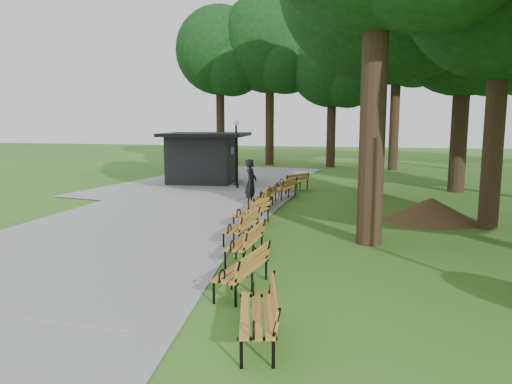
% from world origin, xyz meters
% --- Properties ---
extents(ground, '(100.00, 100.00, 0.00)m').
position_xyz_m(ground, '(0.00, 0.00, 0.00)').
color(ground, '#2F621C').
rests_on(ground, ground).
extents(path, '(12.00, 38.00, 0.06)m').
position_xyz_m(path, '(-4.00, 3.00, 0.03)').
color(path, gray).
rests_on(path, ground).
extents(person, '(0.49, 0.71, 1.84)m').
position_xyz_m(person, '(-1.15, 6.71, 0.92)').
color(person, black).
rests_on(person, ground).
extents(kiosk, '(4.56, 4.04, 2.69)m').
position_xyz_m(kiosk, '(-5.23, 12.81, 1.35)').
color(kiosk, black).
rests_on(kiosk, ground).
extents(lamp_post, '(0.32, 0.32, 3.41)m').
position_xyz_m(lamp_post, '(-3.20, 12.24, 2.43)').
color(lamp_post, black).
rests_on(lamp_post, ground).
extents(dirt_mound, '(2.61, 2.61, 0.81)m').
position_xyz_m(dirt_mound, '(5.43, 5.02, 0.41)').
color(dirt_mound, '#47301C').
rests_on(dirt_mound, ground).
extents(bench_0, '(1.05, 1.99, 0.88)m').
position_xyz_m(bench_0, '(1.64, -4.96, 0.44)').
color(bench_0, '#B06F28').
rests_on(bench_0, ground).
extents(bench_1, '(0.91, 1.97, 0.88)m').
position_xyz_m(bench_1, '(0.87, -2.84, 0.44)').
color(bench_1, '#B06F28').
rests_on(bench_1, ground).
extents(bench_2, '(0.73, 1.93, 0.88)m').
position_xyz_m(bench_2, '(0.41, -0.72, 0.44)').
color(bench_2, '#B06F28').
rests_on(bench_2, ground).
extents(bench_3, '(0.78, 1.94, 0.88)m').
position_xyz_m(bench_3, '(-0.10, 0.98, 0.44)').
color(bench_3, '#B06F28').
rests_on(bench_3, ground).
extents(bench_4, '(1.04, 1.99, 0.88)m').
position_xyz_m(bench_4, '(-0.29, 3.09, 0.44)').
color(bench_4, '#B06F28').
rests_on(bench_4, ground).
extents(bench_5, '(0.75, 1.93, 0.88)m').
position_xyz_m(bench_5, '(-0.52, 5.27, 0.44)').
color(bench_5, '#B06F28').
rests_on(bench_5, ground).
extents(bench_6, '(0.70, 1.92, 0.88)m').
position_xyz_m(bench_6, '(-0.50, 6.73, 0.44)').
color(bench_6, '#B06F28').
rests_on(bench_6, ground).
extents(bench_7, '(1.04, 1.99, 0.88)m').
position_xyz_m(bench_7, '(-0.16, 8.72, 0.44)').
color(bench_7, '#B06F28').
rests_on(bench_7, ground).
extents(bench_8, '(1.50, 1.97, 0.88)m').
position_xyz_m(bench_8, '(-0.05, 10.89, 0.44)').
color(bench_8, '#B06F28').
rests_on(bench_8, ground).
extents(lawn_tree_4, '(6.64, 6.64, 11.08)m').
position_xyz_m(lawn_tree_4, '(7.50, 12.51, 7.70)').
color(lawn_tree_4, black).
rests_on(lawn_tree_4, ground).
extents(tree_backdrop, '(36.17, 9.59, 16.53)m').
position_xyz_m(tree_backdrop, '(6.77, 23.22, 8.26)').
color(tree_backdrop, black).
rests_on(tree_backdrop, ground).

